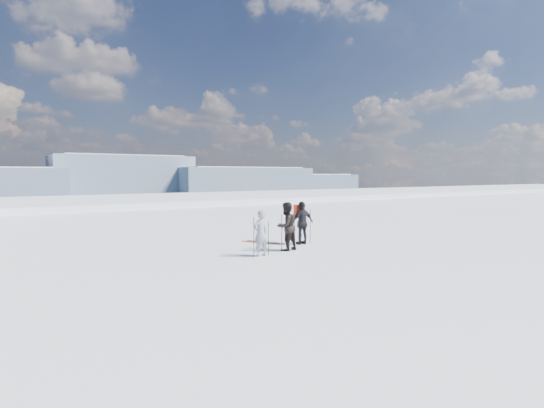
{
  "coord_description": "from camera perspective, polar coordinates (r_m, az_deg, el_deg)",
  "views": [
    {
      "loc": [
        -10.69,
        -10.0,
        2.69
      ],
      "look_at": [
        -2.4,
        3.0,
        1.6
      ],
      "focal_mm": 28.0,
      "sensor_mm": 36.0,
      "label": 1
    }
  ],
  "objects": [
    {
      "name": "far_mountain_range",
      "position": [
        466.63,
        -27.6,
        2.37
      ],
      "size": [
        770.0,
        110.0,
        53.0
      ],
      "color": "slate",
      "rests_on": "ground"
    },
    {
      "name": "ski_poles",
      "position": [
        14.98,
        1.88,
        -3.86
      ],
      "size": [
        3.21,
        1.2,
        1.32
      ],
      "color": "black",
      "rests_on": "ground"
    },
    {
      "name": "skier_grey",
      "position": [
        13.89,
        -1.55,
        -3.95
      ],
      "size": [
        0.6,
        0.45,
        1.52
      ],
      "primitive_type": "imported",
      "rotation": [
        0.0,
        0.0,
        3.3
      ],
      "color": "gray",
      "rests_on": "ground"
    },
    {
      "name": "skier_pack",
      "position": [
        16.26,
        4.11,
        -2.55
      ],
      "size": [
        0.97,
        0.4,
        1.65
      ],
      "primitive_type": "imported",
      "rotation": [
        0.0,
        0.0,
        3.14
      ],
      "color": "black",
      "rests_on": "ground"
    },
    {
      "name": "skier_dark",
      "position": [
        14.9,
        1.92,
        -3.03
      ],
      "size": [
        0.95,
        0.81,
        1.71
      ],
      "primitive_type": "imported",
      "rotation": [
        0.0,
        0.0,
        3.36
      ],
      "color": "black",
      "rests_on": "ground"
    },
    {
      "name": "skis_loose",
      "position": [
        16.64,
        -1.2,
        -5.2
      ],
      "size": [
        1.0,
        1.61,
        0.03
      ],
      "color": "black",
      "rests_on": "ground"
    },
    {
      "name": "lake_basin",
      "position": [
        42.41,
        -17.35,
        -8.66
      ],
      "size": [
        820.0,
        820.0,
        71.62
      ],
      "color": "white",
      "rests_on": "ground"
    },
    {
      "name": "backpack",
      "position": [
        16.37,
        3.6,
        1.24
      ],
      "size": [
        0.35,
        0.2,
        0.48
      ],
      "primitive_type": "cube",
      "rotation": [
        0.0,
        0.0,
        3.14
      ],
      "color": "red",
      "rests_on": "skier_pack"
    }
  ]
}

